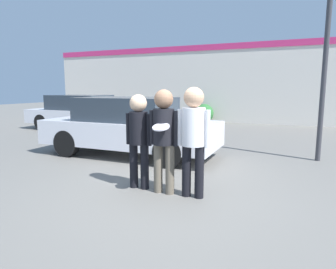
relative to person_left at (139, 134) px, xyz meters
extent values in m
plane|color=#66635E|center=(0.51, -0.03, -0.99)|extent=(56.00, 56.00, 0.00)
cube|color=silver|center=(0.51, 11.10, 1.03)|extent=(24.00, 0.18, 4.04)
cube|color=#CC2D6B|center=(0.51, 10.99, 2.89)|extent=(24.00, 0.04, 0.30)
cylinder|color=black|center=(-0.11, 0.00, -0.59)|extent=(0.15, 0.15, 0.81)
cylinder|color=black|center=(0.11, 0.00, -0.59)|extent=(0.15, 0.15, 0.81)
cylinder|color=black|center=(0.00, 0.00, 0.10)|extent=(0.33, 0.33, 0.57)
cylinder|color=black|center=(-0.20, 0.00, 0.08)|extent=(0.09, 0.09, 0.55)
cylinder|color=black|center=(0.20, 0.00, 0.08)|extent=(0.09, 0.09, 0.55)
sphere|color=#DBB28E|center=(0.00, 0.00, 0.53)|extent=(0.30, 0.30, 0.30)
cylinder|color=#665B4C|center=(0.40, -0.06, -0.57)|extent=(0.15, 0.15, 0.85)
cylinder|color=#665B4C|center=(0.62, -0.06, -0.57)|extent=(0.15, 0.15, 0.85)
cylinder|color=black|center=(0.51, -0.06, 0.15)|extent=(0.35, 0.35, 0.60)
cylinder|color=black|center=(0.30, -0.06, 0.13)|extent=(0.09, 0.09, 0.58)
cylinder|color=black|center=(0.73, -0.06, 0.13)|extent=(0.09, 0.09, 0.58)
sphere|color=#8C664C|center=(0.51, -0.06, 0.61)|extent=(0.32, 0.32, 0.32)
cylinder|color=silver|center=(0.58, -0.32, 0.18)|extent=(0.28, 0.27, 0.11)
cylinder|color=black|center=(0.92, -0.05, -0.56)|extent=(0.15, 0.15, 0.87)
cylinder|color=black|center=(1.14, -0.05, -0.56)|extent=(0.15, 0.15, 0.87)
cylinder|color=silver|center=(1.03, -0.05, 0.18)|extent=(0.38, 0.38, 0.61)
cylinder|color=silver|center=(0.80, -0.05, 0.16)|extent=(0.09, 0.09, 0.60)
cylinder|color=silver|center=(1.26, -0.05, 0.16)|extent=(0.09, 0.09, 0.60)
sphere|color=tan|center=(1.03, -0.05, 0.65)|extent=(0.32, 0.32, 0.32)
cube|color=silver|center=(-1.51, 2.28, -0.38)|extent=(4.67, 1.82, 0.64)
cube|color=#28333D|center=(-1.61, 2.28, 0.25)|extent=(2.43, 1.57, 0.61)
cylinder|color=black|center=(-0.06, 3.09, -0.64)|extent=(0.70, 0.22, 0.70)
cylinder|color=black|center=(-0.06, 1.47, -0.64)|extent=(0.70, 0.22, 0.70)
cylinder|color=black|center=(-2.96, 3.09, -0.64)|extent=(0.70, 0.22, 0.70)
cylinder|color=black|center=(-2.96, 1.47, -0.64)|extent=(0.70, 0.22, 0.70)
cube|color=silver|center=(-6.04, 5.90, -0.42)|extent=(4.76, 1.91, 0.58)
cube|color=#28333D|center=(-6.14, 5.90, 0.19)|extent=(2.47, 1.64, 0.63)
cylinder|color=black|center=(-4.57, 6.76, -0.66)|extent=(0.67, 0.22, 0.67)
cylinder|color=black|center=(-4.57, 5.05, -0.66)|extent=(0.67, 0.22, 0.67)
cylinder|color=black|center=(-7.52, 6.76, -0.66)|extent=(0.67, 0.22, 0.67)
cylinder|color=black|center=(-7.52, 5.05, -0.66)|extent=(0.67, 0.22, 0.67)
cylinder|color=#38383D|center=(3.09, 3.57, 2.08)|extent=(0.12, 0.12, 6.14)
sphere|color=#2D6B33|center=(-1.86, 10.42, -0.50)|extent=(0.98, 0.98, 0.98)
camera|label=1|loc=(2.52, -4.58, 0.79)|focal=32.00mm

